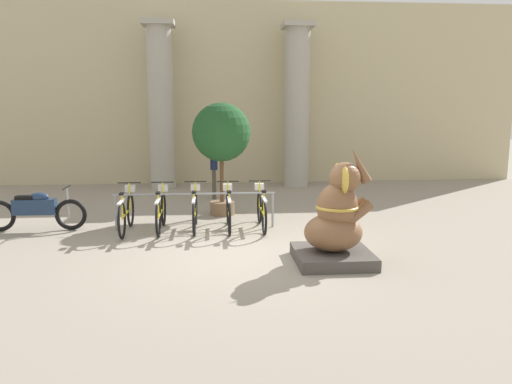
% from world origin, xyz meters
% --- Properties ---
extents(ground_plane, '(60.00, 60.00, 0.00)m').
position_xyz_m(ground_plane, '(0.00, 0.00, 0.00)').
color(ground_plane, gray).
extents(building_facade, '(20.00, 0.20, 6.00)m').
position_xyz_m(building_facade, '(0.00, 8.60, 3.00)').
color(building_facade, '#C6B78E').
rests_on(building_facade, ground_plane).
extents(column_left, '(0.99, 0.99, 5.16)m').
position_xyz_m(column_left, '(-2.16, 7.60, 2.62)').
color(column_left, '#ADA899').
rests_on(column_left, ground_plane).
extents(column_right, '(0.99, 0.99, 5.16)m').
position_xyz_m(column_right, '(2.16, 7.60, 2.62)').
color(column_right, '#ADA899').
rests_on(column_right, ground_plane).
extents(bike_rack, '(3.40, 0.05, 0.77)m').
position_xyz_m(bike_rack, '(-0.94, 1.95, 0.60)').
color(bike_rack, gray).
rests_on(bike_rack, ground_plane).
extents(bicycle_0, '(0.48, 1.77, 0.97)m').
position_xyz_m(bicycle_0, '(-2.34, 1.80, 0.42)').
color(bicycle_0, black).
rests_on(bicycle_0, ground_plane).
extents(bicycle_1, '(0.48, 1.77, 0.97)m').
position_xyz_m(bicycle_1, '(-1.64, 1.82, 0.42)').
color(bicycle_1, black).
rests_on(bicycle_1, ground_plane).
extents(bicycle_2, '(0.48, 1.77, 0.97)m').
position_xyz_m(bicycle_2, '(-0.94, 1.86, 0.42)').
color(bicycle_2, black).
rests_on(bicycle_2, ground_plane).
extents(bicycle_3, '(0.48, 1.77, 0.97)m').
position_xyz_m(bicycle_3, '(-0.24, 1.82, 0.42)').
color(bicycle_3, black).
rests_on(bicycle_3, ground_plane).
extents(bicycle_4, '(0.48, 1.77, 0.97)m').
position_xyz_m(bicycle_4, '(0.46, 1.83, 0.42)').
color(bicycle_4, black).
rests_on(bicycle_4, ground_plane).
extents(elephant_statue, '(1.25, 1.25, 1.95)m').
position_xyz_m(elephant_statue, '(1.46, -0.59, 0.66)').
color(elephant_statue, '#4C4742').
rests_on(elephant_statue, ground_plane).
extents(motorcycle, '(2.10, 0.55, 0.92)m').
position_xyz_m(motorcycle, '(-4.24, 2.05, 0.45)').
color(motorcycle, black).
rests_on(motorcycle, ground_plane).
extents(person_pedestrian, '(0.23, 0.47, 1.71)m').
position_xyz_m(person_pedestrian, '(-0.53, 5.45, 1.03)').
color(person_pedestrian, brown).
rests_on(person_pedestrian, ground_plane).
extents(potted_tree, '(1.38, 1.38, 2.66)m').
position_xyz_m(potted_tree, '(-0.35, 3.32, 1.90)').
color(potted_tree, brown).
rests_on(potted_tree, ground_plane).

